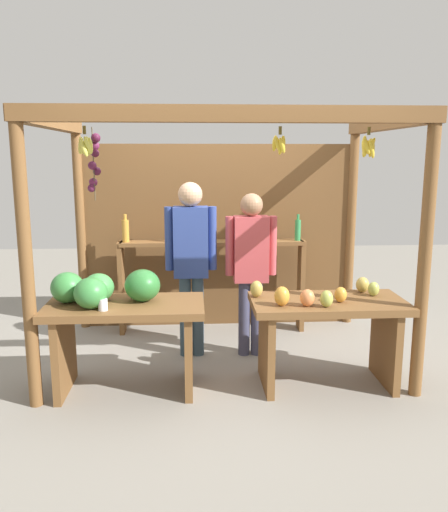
{
  "coord_description": "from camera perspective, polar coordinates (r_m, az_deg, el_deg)",
  "views": [
    {
      "loc": [
        -0.27,
        -4.7,
        1.89
      ],
      "look_at": [
        0.0,
        -0.19,
        1.01
      ],
      "focal_mm": 36.07,
      "sensor_mm": 36.0,
      "label": 1
    }
  ],
  "objects": [
    {
      "name": "ground_plane",
      "position": [
        5.07,
        -0.13,
        -10.87
      ],
      "size": [
        12.0,
        12.0,
        0.0
      ],
      "primitive_type": "plane",
      "color": "gray",
      "rests_on": "ground"
    },
    {
      "name": "market_stall",
      "position": [
        5.16,
        -0.44,
        4.63
      ],
      "size": [
        3.12,
        1.98,
        2.24
      ],
      "color": "brown",
      "rests_on": "ground"
    },
    {
      "name": "fruit_counter_left",
      "position": [
        4.23,
        -11.86,
        -6.06
      ],
      "size": [
        1.27,
        0.64,
        0.99
      ],
      "color": "brown",
      "rests_on": "ground"
    },
    {
      "name": "fruit_counter_right",
      "position": [
        4.35,
        11.27,
        -7.12
      ],
      "size": [
        1.28,
        0.64,
        0.89
      ],
      "color": "brown",
      "rests_on": "ground"
    },
    {
      "name": "bottle_shelf_unit",
      "position": [
        5.51,
        -1.33,
        -0.55
      ],
      "size": [
        2.0,
        0.22,
        1.35
      ],
      "color": "brown",
      "rests_on": "ground"
    },
    {
      "name": "vendor_man",
      "position": [
        4.8,
        -3.69,
        0.31
      ],
      "size": [
        0.48,
        0.22,
        1.66
      ],
      "rotation": [
        0.0,
        0.0,
        0.04
      ],
      "color": "#344856",
      "rests_on": "ground"
    },
    {
      "name": "vendor_woman",
      "position": [
        4.82,
        3.01,
        -0.49
      ],
      "size": [
        0.48,
        0.21,
        1.56
      ],
      "rotation": [
        0.0,
        0.0,
        -0.1
      ],
      "color": "#40405A",
      "rests_on": "ground"
    }
  ]
}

